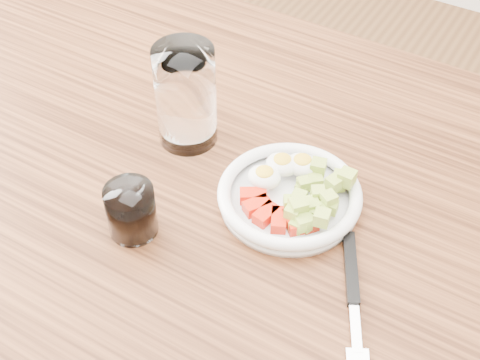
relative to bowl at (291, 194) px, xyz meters
name	(u,v)px	position (x,y,z in m)	size (l,w,h in m)	color
dining_table	(242,250)	(-0.06, -0.03, -0.12)	(1.50, 0.90, 0.77)	brown
bowl	(291,194)	(0.00, 0.00, 0.00)	(0.19, 0.19, 0.05)	white
fork	(352,288)	(0.13, -0.09, -0.01)	(0.12, 0.21, 0.01)	black
water_glass	(186,96)	(-0.19, 0.04, 0.06)	(0.09, 0.09, 0.15)	white
coffee_glass	(131,211)	(-0.15, -0.14, 0.02)	(0.06, 0.06, 0.07)	white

